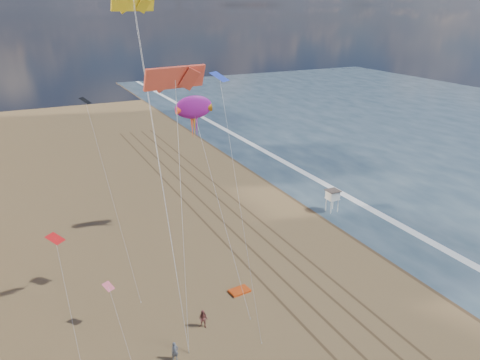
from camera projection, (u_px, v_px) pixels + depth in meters
name	position (u px, v px, depth m)	size (l,w,h in m)	color
wet_sand	(306.00, 189.00, 78.68)	(260.00, 260.00, 0.00)	#42301E
foam	(327.00, 185.00, 80.40)	(260.00, 260.00, 0.00)	white
tracks	(246.00, 233.00, 63.52)	(7.68, 120.00, 0.01)	brown
lifeguard_stand	(333.00, 195.00, 69.34)	(1.87, 1.87, 3.38)	white
grounded_kite	(240.00, 291.00, 50.45)	(2.16, 1.38, 0.25)	#E14712
show_kite	(194.00, 108.00, 58.04)	(4.67, 10.66, 25.97)	#991793
kite_flyer_a	(175.00, 351.00, 40.54)	(0.64, 0.42, 1.76)	slate
kite_flyer_b	(203.00, 319.00, 44.63)	(0.92, 0.71, 1.88)	brown
parafoils	(143.00, 2.00, 42.73)	(6.80, 16.61, 14.20)	black
small_kites	(126.00, 160.00, 43.38)	(17.45, 14.18, 19.32)	red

